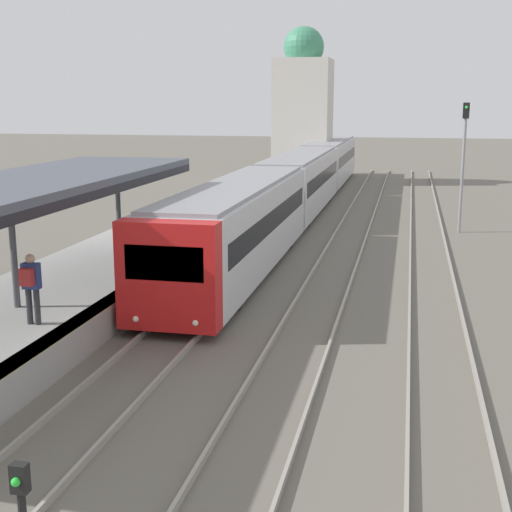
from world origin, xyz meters
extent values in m
cube|color=#4C515B|center=(-3.71, 12.60, 3.90)|extent=(4.00, 16.47, 0.20)
cube|color=black|center=(-1.75, 12.60, 3.68)|extent=(0.08, 16.47, 0.24)
cylinder|color=#47474C|center=(-3.71, 12.60, 2.33)|extent=(0.16, 0.16, 2.94)
cylinder|color=#47474C|center=(-3.71, 19.19, 2.33)|extent=(0.16, 0.16, 2.94)
cylinder|color=#2D2D33|center=(-2.68, 11.40, 1.29)|extent=(0.14, 0.14, 0.85)
cylinder|color=#2D2D33|center=(-2.48, 11.40, 1.29)|extent=(0.14, 0.14, 0.85)
cube|color=navy|center=(-2.58, 11.40, 2.02)|extent=(0.40, 0.22, 0.60)
sphere|color=tan|center=(-2.58, 11.40, 2.42)|extent=(0.22, 0.22, 0.22)
cube|color=#B22828|center=(-2.58, 11.20, 2.04)|extent=(0.30, 0.18, 0.40)
cube|color=red|center=(0.00, 13.49, 1.65)|extent=(2.61, 0.70, 2.77)
cube|color=black|center=(0.00, 13.16, 2.04)|extent=(2.03, 0.04, 0.89)
sphere|color=#EFEACC|center=(-0.78, 13.15, 0.57)|extent=(0.16, 0.16, 0.16)
sphere|color=#EFEACC|center=(0.78, 13.15, 0.57)|extent=(0.16, 0.16, 0.16)
cube|color=silver|center=(0.00, 20.88, 1.65)|extent=(2.61, 14.07, 2.77)
cube|color=gray|center=(0.00, 20.88, 3.10)|extent=(2.30, 13.79, 0.12)
cube|color=black|center=(0.00, 20.88, 1.96)|extent=(2.63, 12.95, 0.72)
cylinder|color=black|center=(-1.11, 16.31, 0.35)|extent=(0.12, 0.70, 0.70)
cylinder|color=black|center=(1.11, 16.31, 0.35)|extent=(0.12, 0.70, 0.70)
cylinder|color=black|center=(-1.11, 25.46, 0.35)|extent=(0.12, 0.70, 0.70)
cylinder|color=black|center=(1.11, 25.46, 0.35)|extent=(0.12, 0.70, 0.70)
cube|color=silver|center=(0.00, 35.31, 1.65)|extent=(2.61, 14.07, 2.77)
cube|color=gray|center=(0.00, 35.31, 3.10)|extent=(2.30, 13.79, 0.12)
cube|color=black|center=(0.00, 35.31, 1.96)|extent=(2.63, 12.95, 0.72)
cylinder|color=black|center=(-1.11, 30.73, 0.35)|extent=(0.12, 0.70, 0.70)
cylinder|color=black|center=(1.11, 30.73, 0.35)|extent=(0.12, 0.70, 0.70)
cylinder|color=black|center=(-1.11, 39.88, 0.35)|extent=(0.12, 0.70, 0.70)
cylinder|color=black|center=(1.11, 39.88, 0.35)|extent=(0.12, 0.70, 0.70)
cube|color=silver|center=(0.00, 49.73, 1.65)|extent=(2.61, 14.07, 2.77)
cube|color=gray|center=(0.00, 49.73, 3.10)|extent=(2.30, 13.79, 0.12)
cube|color=black|center=(0.00, 49.73, 1.96)|extent=(2.63, 12.95, 0.72)
cylinder|color=black|center=(-1.11, 45.16, 0.35)|extent=(0.12, 0.70, 0.70)
cylinder|color=black|center=(1.11, 45.16, 0.35)|extent=(0.12, 0.70, 0.70)
cylinder|color=black|center=(-1.11, 54.31, 0.35)|extent=(0.12, 0.70, 0.70)
cylinder|color=black|center=(1.11, 54.31, 0.35)|extent=(0.12, 0.70, 0.70)
cube|color=black|center=(1.54, 3.76, 1.67)|extent=(0.20, 0.14, 0.36)
sphere|color=green|center=(1.54, 3.67, 1.67)|extent=(0.11, 0.11, 0.11)
cylinder|color=gray|center=(8.15, 30.71, 2.94)|extent=(0.14, 0.14, 5.88)
cube|color=black|center=(8.15, 30.71, 5.53)|extent=(0.28, 0.20, 0.70)
sphere|color=green|center=(8.15, 30.59, 5.67)|extent=(0.14, 0.14, 0.14)
cube|color=silver|center=(-2.01, 49.61, 4.47)|extent=(4.00, 4.00, 8.94)
sphere|color=#3D8966|center=(-2.01, 49.61, 9.74)|extent=(2.91, 2.91, 2.91)
camera|label=1|loc=(5.79, -2.99, 5.92)|focal=50.00mm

